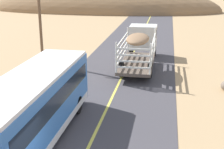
% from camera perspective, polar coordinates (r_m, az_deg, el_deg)
% --- Properties ---
extents(livestock_truck, '(2.53, 9.70, 3.02)m').
position_cam_1_polar(livestock_truck, '(28.04, 5.28, 5.90)').
color(livestock_truck, silver).
rests_on(livestock_truck, road_surface).
extents(bus, '(2.54, 10.00, 3.21)m').
position_cam_1_polar(bus, '(14.90, -14.01, -5.54)').
color(bus, '#3872C6').
rests_on(bus, road_surface).
extents(power_pole_mid, '(2.20, 0.24, 8.18)m').
position_cam_1_polar(power_pole_mid, '(27.75, -12.98, 10.83)').
color(power_pole_mid, brown).
rests_on(power_pole_mid, ground).
extents(distant_hill, '(50.89, 18.89, 10.76)m').
position_cam_1_polar(distant_hill, '(69.80, -2.11, 11.53)').
color(distant_hill, olive).
rests_on(distant_hill, ground).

